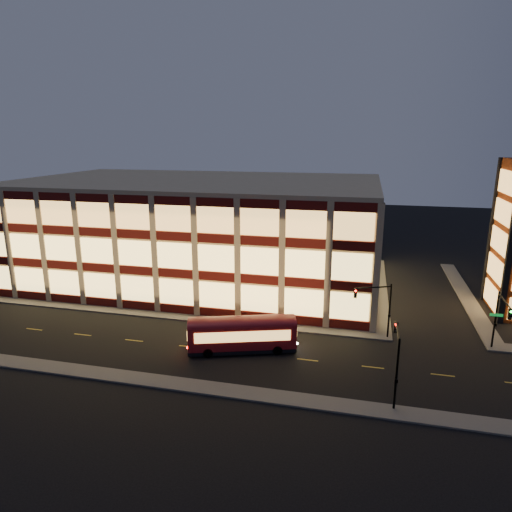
# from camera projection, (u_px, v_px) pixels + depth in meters

# --- Properties ---
(ground) EXTENTS (200.00, 200.00, 0.00)m
(ground) POSITION_uv_depth(u_px,v_px,m) (175.00, 320.00, 52.31)
(ground) COLOR black
(ground) RESTS_ON ground
(sidewalk_office_south) EXTENTS (54.00, 2.00, 0.15)m
(sidewalk_office_south) POSITION_uv_depth(u_px,v_px,m) (155.00, 314.00, 53.91)
(sidewalk_office_south) COLOR #514F4C
(sidewalk_office_south) RESTS_ON ground
(sidewalk_office_east) EXTENTS (2.00, 30.00, 0.15)m
(sidewalk_office_east) POSITION_uv_depth(u_px,v_px,m) (379.00, 288.00, 63.03)
(sidewalk_office_east) COLOR #514F4C
(sidewalk_office_east) RESTS_ON ground
(sidewalk_tower_west) EXTENTS (2.00, 30.00, 0.15)m
(sidewalk_tower_west) POSITION_uv_depth(u_px,v_px,m) (465.00, 295.00, 60.53)
(sidewalk_tower_west) COLOR #514F4C
(sidewalk_tower_west) RESTS_ON ground
(sidewalk_near) EXTENTS (100.00, 2.00, 0.15)m
(sidewalk_near) POSITION_uv_depth(u_px,v_px,m) (116.00, 376.00, 40.07)
(sidewalk_near) COLOR #514F4C
(sidewalk_near) RESTS_ON ground
(office_building) EXTENTS (50.45, 30.45, 14.50)m
(office_building) POSITION_uv_depth(u_px,v_px,m) (201.00, 229.00, 67.01)
(office_building) COLOR tan
(office_building) RESTS_ON ground
(traffic_signal_far) EXTENTS (3.79, 1.87, 6.00)m
(traffic_signal_far) POSITION_uv_depth(u_px,v_px,m) (377.00, 302.00, 46.43)
(traffic_signal_far) COLOR black
(traffic_signal_far) RESTS_ON ground
(traffic_signal_right) EXTENTS (1.20, 4.37, 6.00)m
(traffic_signal_right) POSITION_uv_depth(u_px,v_px,m) (501.00, 315.00, 43.05)
(traffic_signal_right) COLOR black
(traffic_signal_right) RESTS_ON ground
(traffic_signal_near) EXTENTS (0.32, 4.45, 6.00)m
(traffic_signal_near) POSITION_uv_depth(u_px,v_px,m) (397.00, 353.00, 35.54)
(traffic_signal_near) COLOR black
(traffic_signal_near) RESTS_ON ground
(trolley_bus) EXTENTS (10.70, 5.78, 3.53)m
(trolley_bus) POSITION_uv_depth(u_px,v_px,m) (242.00, 332.00, 44.44)
(trolley_bus) COLOR maroon
(trolley_bus) RESTS_ON ground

